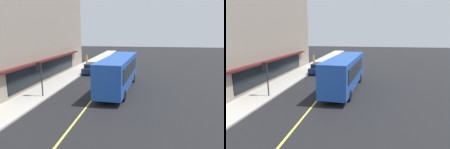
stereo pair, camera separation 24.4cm
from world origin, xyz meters
The scene contains 8 objects.
ground centered at (0.00, 0.00, 0.00)m, with size 120.00×120.00×0.00m, color black.
sidewalk centered at (0.00, 5.64, 0.07)m, with size 80.00×3.03×0.15m, color #B2ADA3.
lane_centre_stripe centered at (0.00, 0.00, 0.00)m, with size 36.00×0.16×0.01m, color #D8D14C.
storefront_building centered at (0.36, 11.44, 5.99)m, with size 26.48×9.18×11.99m.
bus centered at (-2.08, -1.97, 1.99)m, with size 11.27×3.23×3.50m.
traffic_light centered at (-5.97, 4.90, 2.53)m, with size 0.30×0.52×3.20m.
car_navy centered at (5.66, 3.10, 0.74)m, with size 4.34×1.94×1.52m.
pedestrian_at_corner centered at (11.96, 5.69, 1.26)m, with size 0.34×0.34×1.83m.
Camera 2 is at (-22.58, -4.82, 6.09)m, focal length 32.00 mm.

